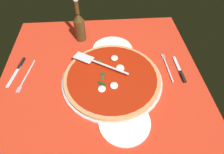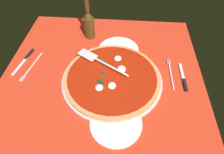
{
  "view_description": "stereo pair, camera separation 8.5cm",
  "coord_description": "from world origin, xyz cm",
  "px_view_note": "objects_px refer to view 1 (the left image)",
  "views": [
    {
      "loc": [
        58.65,
        0.84,
        66.94
      ],
      "look_at": [
        2.95,
        4.9,
        2.34
      ],
      "focal_mm": 30.13,
      "sensor_mm": 36.0,
      "label": 1
    },
    {
      "loc": [
        58.62,
        9.37,
        66.94
      ],
      "look_at": [
        2.95,
        4.9,
        2.34
      ],
      "focal_mm": 30.13,
      "sensor_mm": 36.0,
      "label": 2
    }
  ],
  "objects_px": {
    "pizza": "(112,77)",
    "place_setting_far": "(174,70)",
    "place_setting_near": "(22,73)",
    "dinner_plate_left": "(113,49)",
    "beer_bottle": "(79,26)",
    "dinner_plate_right": "(124,122)",
    "pizza_server": "(99,63)"
  },
  "relations": [
    {
      "from": "beer_bottle",
      "to": "dinner_plate_left",
      "type": "bearing_deg",
      "value": 57.98
    },
    {
      "from": "pizza_server",
      "to": "beer_bottle",
      "type": "height_order",
      "value": "beer_bottle"
    },
    {
      "from": "pizza",
      "to": "pizza_server",
      "type": "xyz_separation_m",
      "value": [
        -0.07,
        -0.06,
        0.03
      ]
    },
    {
      "from": "pizza",
      "to": "beer_bottle",
      "type": "relative_size",
      "value": 1.86
    },
    {
      "from": "dinner_plate_right",
      "to": "place_setting_far",
      "type": "bearing_deg",
      "value": 133.57
    },
    {
      "from": "dinner_plate_right",
      "to": "pizza",
      "type": "height_order",
      "value": "pizza"
    },
    {
      "from": "pizza",
      "to": "pizza_server",
      "type": "distance_m",
      "value": 0.09
    },
    {
      "from": "beer_bottle",
      "to": "place_setting_far",
      "type": "bearing_deg",
      "value": 58.83
    },
    {
      "from": "place_setting_near",
      "to": "dinner_plate_right",
      "type": "bearing_deg",
      "value": 68.0
    },
    {
      "from": "place_setting_far",
      "to": "beer_bottle",
      "type": "relative_size",
      "value": 0.83
    },
    {
      "from": "pizza",
      "to": "beer_bottle",
      "type": "height_order",
      "value": "beer_bottle"
    },
    {
      "from": "place_setting_near",
      "to": "place_setting_far",
      "type": "xyz_separation_m",
      "value": [
        0.03,
        0.73,
        0.0
      ]
    },
    {
      "from": "pizza",
      "to": "place_setting_far",
      "type": "bearing_deg",
      "value": 97.44
    },
    {
      "from": "pizza_server",
      "to": "place_setting_near",
      "type": "bearing_deg",
      "value": 31.08
    },
    {
      "from": "dinner_plate_left",
      "to": "pizza_server",
      "type": "relative_size",
      "value": 0.83
    },
    {
      "from": "pizza_server",
      "to": "place_setting_near",
      "type": "xyz_separation_m",
      "value": [
        -0.0,
        -0.37,
        -0.04
      ]
    },
    {
      "from": "dinner_plate_left",
      "to": "pizza",
      "type": "bearing_deg",
      "value": -4.96
    },
    {
      "from": "dinner_plate_left",
      "to": "pizza",
      "type": "xyz_separation_m",
      "value": [
        0.21,
        -0.02,
        0.02
      ]
    },
    {
      "from": "pizza",
      "to": "place_setting_near",
      "type": "xyz_separation_m",
      "value": [
        -0.07,
        -0.43,
        -0.02
      ]
    },
    {
      "from": "dinner_plate_left",
      "to": "beer_bottle",
      "type": "height_order",
      "value": "beer_bottle"
    },
    {
      "from": "dinner_plate_left",
      "to": "place_setting_near",
      "type": "height_order",
      "value": "place_setting_near"
    },
    {
      "from": "pizza",
      "to": "pizza_server",
      "type": "bearing_deg",
      "value": -140.26
    },
    {
      "from": "dinner_plate_right",
      "to": "place_setting_near",
      "type": "height_order",
      "value": "place_setting_near"
    },
    {
      "from": "pizza_server",
      "to": "beer_bottle",
      "type": "distance_m",
      "value": 0.27
    },
    {
      "from": "place_setting_near",
      "to": "dinner_plate_left",
      "type": "bearing_deg",
      "value": 117.46
    },
    {
      "from": "dinner_plate_right",
      "to": "pizza_server",
      "type": "distance_m",
      "value": 0.3
    },
    {
      "from": "place_setting_far",
      "to": "beer_bottle",
      "type": "bearing_deg",
      "value": 58.13
    },
    {
      "from": "dinner_plate_right",
      "to": "place_setting_near",
      "type": "relative_size",
      "value": 0.89
    },
    {
      "from": "dinner_plate_left",
      "to": "place_setting_far",
      "type": "distance_m",
      "value": 0.33
    },
    {
      "from": "pizza_server",
      "to": "dinner_plate_right",
      "type": "bearing_deg",
      "value": 139.28
    },
    {
      "from": "dinner_plate_right",
      "to": "pizza",
      "type": "distance_m",
      "value": 0.22
    },
    {
      "from": "place_setting_far",
      "to": "pizza",
      "type": "bearing_deg",
      "value": 96.73
    }
  ]
}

